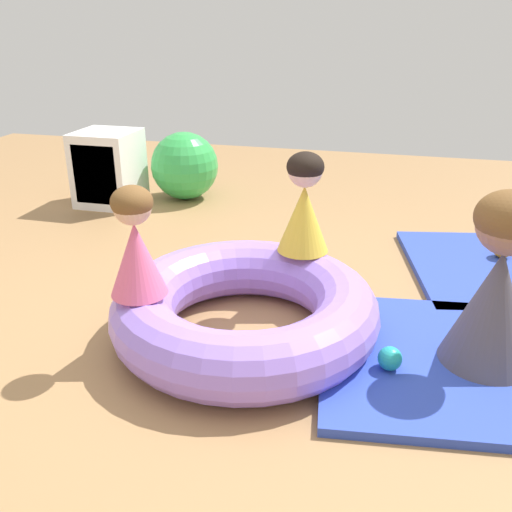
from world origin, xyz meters
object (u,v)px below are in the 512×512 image
Objects in this scene: exercise_ball_large at (185,166)px; child_in_pink at (135,243)px; storage_cube at (107,169)px; play_ball_orange at (503,249)px; adult_seated at (498,283)px; inflatable_cushion at (245,310)px; play_ball_blue at (489,321)px; play_ball_teal at (390,358)px; child_in_yellow at (304,204)px.

child_in_pink is at bearing -73.60° from exercise_ball_large.
storage_cube is at bearing 46.10° from child_in_pink.
adult_seated is at bearing -100.88° from play_ball_orange.
exercise_ball_large is at bearing 29.45° from storage_cube.
play_ball_blue is at bearing 14.24° from inflatable_cushion.
play_ball_teal is 1.45m from play_ball_orange.
child_in_pink is at bearing 44.63° from adult_seated.
child_in_yellow is at bearing 66.00° from inflatable_cushion.
inflatable_cushion is 1.71m from play_ball_orange.
adult_seated is (1.42, 0.23, -0.12)m from child_in_pink.
adult_seated is 7.41× the size of play_ball_teal.
inflatable_cushion is at bearing 36.13° from adult_seated.
inflatable_cushion is at bearing 166.84° from play_ball_teal.
storage_cube is (-2.79, 0.46, 0.19)m from play_ball_orange.
play_ball_blue is at bearing -57.17° from child_in_pink.
play_ball_teal is 0.18× the size of storage_cube.
inflatable_cushion is 2.43× the size of child_in_yellow.
exercise_ball_large reaches higher than inflatable_cushion.
play_ball_teal is (1.04, 0.07, -0.42)m from child_in_pink.
child_in_yellow reaches higher than adult_seated.
storage_cube reaches higher than play_ball_orange.
child_in_yellow reaches higher than exercise_ball_large.
play_ball_orange is (0.18, 0.90, 0.01)m from play_ball_blue.
adult_seated is 1.22m from play_ball_orange.
adult_seated is 0.51m from play_ball_teal.
child_in_pink is at bearing -176.31° from play_ball_teal.
storage_cube is (-2.57, 1.62, -0.11)m from adult_seated.
adult_seated reaches higher than exercise_ball_large.
child_in_yellow is 1.38m from play_ball_orange.
storage_cube is (-1.54, 1.63, 0.14)m from inflatable_cushion.
play_ball_teal is at bearing -51.16° from exercise_ball_large.
adult_seated is 0.40m from play_ball_blue.
child_in_yellow is 0.67× the size of adult_seated.
exercise_ball_large is (-1.03, 1.93, 0.12)m from inflatable_cushion.
exercise_ball_large is (-2.10, 1.65, 0.18)m from play_ball_blue.
child_in_yellow is (0.18, 0.41, 0.38)m from inflatable_cushion.
child_in_yellow is 1.95m from exercise_ball_large.
adult_seated is 6.73× the size of play_ball_orange.
play_ball_orange is at bearing 78.85° from play_ball_blue.
play_ball_blue is 0.17× the size of exercise_ball_large.
child_in_pink is 2.19m from storage_cube.
exercise_ball_large is (-2.27, 0.75, 0.17)m from play_ball_orange.
inflatable_cushion is at bearing -61.95° from exercise_ball_large.
child_in_yellow reaches higher than play_ball_blue.
child_in_yellow reaches higher than play_ball_orange.
inflatable_cushion is 2.14× the size of storage_cube.
child_in_pink reaches higher than play_ball_teal.
play_ball_orange is (0.60, 1.32, 0.00)m from play_ball_teal.
adult_seated is at bearing -99.93° from play_ball_blue.
play_ball_blue is at bearing 99.22° from child_in_yellow.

